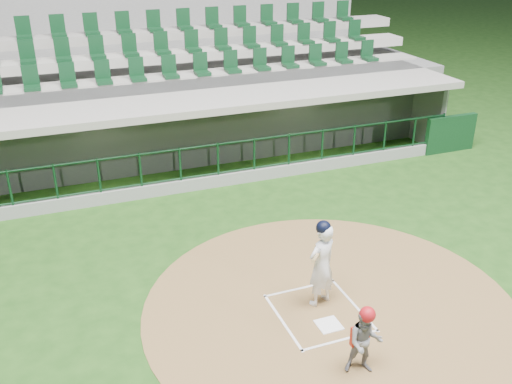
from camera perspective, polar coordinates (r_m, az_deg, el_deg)
ground at (r=11.29m, az=5.60°, el=-11.13°), size 120.00×120.00×0.00m
dirt_circle at (r=11.26m, az=7.46°, el=-11.30°), size 7.20×7.20×0.01m
home_plate at (r=10.79m, az=7.29°, el=-13.05°), size 0.43×0.43×0.02m
batter_box_chalk at (r=11.07m, az=6.31°, el=-11.90°), size 1.55×1.80×0.01m
dugout_structure at (r=17.45m, az=-5.39°, el=5.90°), size 16.40×3.70×3.00m
seating_deck at (r=20.15m, az=-8.18°, el=9.76°), size 17.00×6.72×5.15m
batter at (r=10.84m, az=6.57°, el=-7.08°), size 0.90×0.94×1.79m
catcher at (r=9.58m, az=10.81°, el=-14.36°), size 0.70×0.62×1.26m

